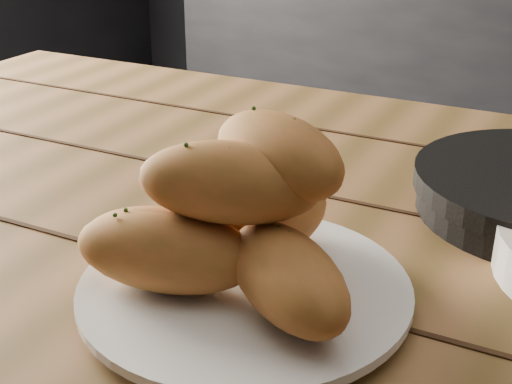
# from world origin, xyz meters

# --- Properties ---
(table) EXTENTS (1.56, 0.98, 0.75)m
(table) POSITION_xyz_m (-0.06, -0.50, 0.66)
(table) COLOR brown
(table) RESTS_ON ground
(plate) EXTENTS (0.27, 0.27, 0.02)m
(plate) POSITION_xyz_m (-0.05, -0.62, 0.76)
(plate) COLOR white
(plate) RESTS_ON table
(bread_rolls) EXTENTS (0.26, 0.22, 0.13)m
(bread_rolls) POSITION_xyz_m (-0.06, -0.62, 0.82)
(bread_rolls) COLOR #C36936
(bread_rolls) RESTS_ON plate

